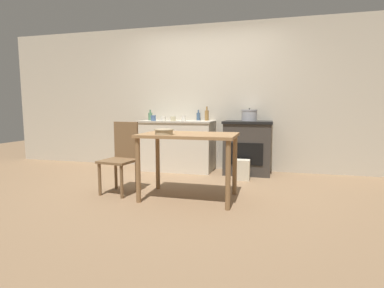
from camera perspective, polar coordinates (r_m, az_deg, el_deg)
The scene contains 16 objects.
ground_plane at distance 4.03m, azimuth -1.77°, elevation -8.86°, with size 14.00×14.00×0.00m, color #896B4C.
wall_back at distance 5.42m, azimuth 2.97°, elevation 8.78°, with size 8.00×0.07×2.55m.
counter_cabinet at distance 5.27m, azimuth -2.98°, elevation -0.27°, with size 1.30×0.60×0.87m.
stove at distance 5.06m, azimuth 10.51°, elevation -0.64°, with size 0.79×0.57×0.88m.
work_table at distance 3.58m, azimuth -0.64°, elevation 0.15°, with size 1.13×0.72×0.79m.
chair at distance 3.97m, azimuth -13.27°, elevation -2.17°, with size 0.45×0.45×0.91m.
flour_sack at distance 4.64m, azimuth 9.44°, elevation -4.87°, with size 0.24×0.17×0.31m, color beige.
stock_pot at distance 5.09m, azimuth 10.86°, elevation 5.42°, with size 0.27×0.27×0.21m.
mixing_bowl_large at distance 3.44m, azimuth -5.35°, elevation 2.40°, with size 0.22×0.22×0.06m.
bottle_far_left at distance 5.27m, azimuth 2.83°, elevation 5.52°, with size 0.07×0.07×0.25m.
bottle_left at distance 5.36m, azimuth 1.22°, elevation 5.30°, with size 0.07×0.07×0.19m.
bottle_mid_left at distance 5.46m, azimuth -7.94°, elevation 5.27°, with size 0.08×0.08×0.19m.
cup_center_left at distance 5.04m, azimuth -1.62°, elevation 4.91°, with size 0.08×0.08×0.09m, color silver.
cup_center at distance 5.05m, azimuth -3.63°, elevation 4.82°, with size 0.09×0.09×0.08m, color beige.
cup_center_right at distance 5.15m, azimuth -7.36°, elevation 4.92°, with size 0.09×0.09×0.10m, color #4C6B99.
cup_mid_right at distance 5.11m, azimuth -5.46°, elevation 4.82°, with size 0.09×0.09×0.08m, color silver.
Camera 1 is at (1.10, -3.72, 1.09)m, focal length 28.00 mm.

